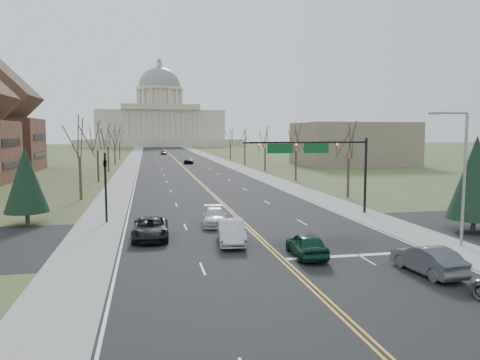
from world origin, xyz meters
name	(u,v)px	position (x,y,z in m)	size (l,w,h in m)	color
ground	(278,255)	(0.00, 0.00, 0.00)	(600.00, 600.00, 0.00)	#454E27
road	(175,159)	(0.00, 110.00, 0.01)	(20.00, 380.00, 0.01)	black
cross_road	(256,235)	(0.00, 6.00, 0.01)	(120.00, 14.00, 0.01)	black
sidewalk_left	(133,159)	(-12.00, 110.00, 0.01)	(4.00, 380.00, 0.03)	gray
sidewalk_right	(215,158)	(12.00, 110.00, 0.01)	(4.00, 380.00, 0.03)	gray
center_line	(175,159)	(0.00, 110.00, 0.01)	(0.42, 380.00, 0.01)	gold
edge_line_left	(141,159)	(-9.80, 110.00, 0.01)	(0.15, 380.00, 0.01)	silver
edge_line_right	(208,158)	(9.80, 110.00, 0.01)	(0.15, 380.00, 0.01)	silver
stop_bar	(359,255)	(5.00, -1.00, 0.01)	(9.50, 0.50, 0.01)	silver
capitol	(160,121)	(0.00, 249.91, 14.20)	(90.00, 60.00, 50.00)	beige
signal_mast	(316,153)	(7.45, 13.50, 5.76)	(12.12, 0.44, 7.20)	black
signal_left	(105,179)	(-11.50, 13.50, 3.71)	(0.32, 0.36, 6.00)	black
street_light	(461,170)	(12.74, 0.00, 5.23)	(2.90, 0.25, 9.07)	gray
tree_r_0	(349,142)	(15.50, 24.00, 6.55)	(3.74, 3.74, 8.50)	#362920
tree_l_0	(79,139)	(-15.50, 28.00, 6.94)	(3.96, 3.96, 9.00)	#362920
tree_r_1	(296,140)	(15.50, 44.00, 6.55)	(3.74, 3.74, 8.50)	#362920
tree_l_1	(97,137)	(-15.50, 48.00, 6.94)	(3.96, 3.96, 9.00)	#362920
tree_r_2	(265,138)	(15.50, 64.00, 6.55)	(3.74, 3.74, 8.50)	#362920
tree_l_2	(108,136)	(-15.50, 68.00, 6.94)	(3.96, 3.96, 9.00)	#362920
tree_r_3	(245,137)	(15.50, 84.00, 6.55)	(3.74, 3.74, 8.50)	#362920
tree_l_3	(114,136)	(-15.50, 88.00, 6.94)	(3.96, 3.96, 9.00)	#362920
tree_r_4	(230,136)	(15.50, 104.00, 6.55)	(3.74, 3.74, 8.50)	#362920
tree_l_4	(119,135)	(-15.50, 108.00, 6.94)	(3.96, 3.96, 9.00)	#362920
conifer_r	(476,177)	(17.00, 4.00, 4.25)	(4.20, 4.20, 7.50)	#362920
conifer_l	(26,180)	(-18.00, 14.00, 3.74)	(3.64, 3.64, 6.50)	#362920
bldg_right_mass	(353,144)	(40.00, 76.00, 5.00)	(25.00, 20.00, 10.00)	#7D7059
car_nb_inner_lead	(307,244)	(1.66, -0.66, 0.78)	(1.83, 4.54, 1.55)	#0B3223
car_nb_outer_lead	(428,260)	(6.97, -5.31, 0.79)	(1.65, 4.73, 1.56)	#484A50
car_sb_inner_lead	(231,232)	(-2.36, 3.57, 0.83)	(1.74, 4.99, 1.64)	#A3A7AB
car_sb_outer_lead	(150,229)	(-7.83, 6.18, 0.78)	(2.54, 5.51, 1.53)	black
car_sb_inner_second	(214,217)	(-2.54, 10.36, 0.73)	(2.00, 4.92, 1.43)	silver
car_far_nb	(189,161)	(2.15, 87.75, 0.69)	(2.25, 4.89, 1.36)	black
car_far_sb	(163,152)	(-2.36, 137.05, 0.79)	(1.85, 4.59, 1.56)	#4B4D53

